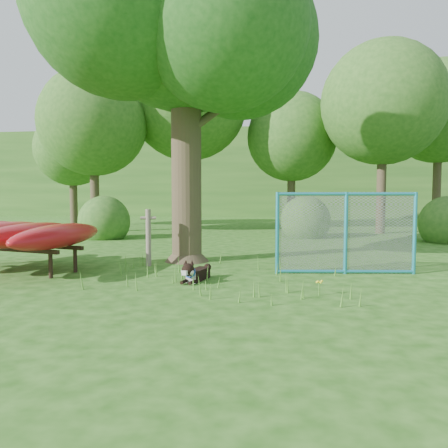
# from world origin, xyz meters

# --- Properties ---
(ground) EXTENTS (80.00, 80.00, 0.00)m
(ground) POSITION_xyz_m (0.00, 0.00, 0.00)
(ground) COLOR #1E5110
(ground) RESTS_ON ground
(oak_tree) EXTENTS (6.18, 6.18, 8.62)m
(oak_tree) POSITION_xyz_m (-0.99, 2.91, 5.75)
(oak_tree) COLOR #392F1F
(oak_tree) RESTS_ON ground
(wooden_post) EXTENTS (0.34, 0.14, 1.24)m
(wooden_post) POSITION_xyz_m (-1.60, 2.12, 0.66)
(wooden_post) COLOR #6D6052
(wooden_post) RESTS_ON ground
(kayak_rack) EXTENTS (3.20, 3.43, 0.99)m
(kayak_rack) POSITION_xyz_m (-4.09, 1.11, 0.76)
(kayak_rack) COLOR black
(kayak_rack) RESTS_ON ground
(husky_dog) EXTENTS (0.41, 0.95, 0.43)m
(husky_dog) POSITION_xyz_m (-0.24, 0.60, 0.15)
(husky_dog) COLOR black
(husky_dog) RESTS_ON ground
(fence_section) EXTENTS (2.74, 0.42, 2.68)m
(fence_section) POSITION_xyz_m (2.52, 1.79, 0.81)
(fence_section) COLOR teal
(fence_section) RESTS_ON ground
(wildflower_clump) EXTENTS (0.11, 0.10, 0.24)m
(wildflower_clump) POSITION_xyz_m (1.90, -0.17, 0.20)
(wildflower_clump) COLOR #4F8A2D
(wildflower_clump) RESTS_ON ground
(bg_tree_a) EXTENTS (4.40, 4.40, 6.70)m
(bg_tree_a) POSITION_xyz_m (-6.50, 10.00, 4.48)
(bg_tree_a) COLOR #392F1F
(bg_tree_a) RESTS_ON ground
(bg_tree_b) EXTENTS (5.20, 5.20, 8.22)m
(bg_tree_b) POSITION_xyz_m (-3.00, 12.00, 5.61)
(bg_tree_b) COLOR #392F1F
(bg_tree_b) RESTS_ON ground
(bg_tree_c) EXTENTS (4.00, 4.00, 6.12)m
(bg_tree_c) POSITION_xyz_m (1.50, 13.00, 4.11)
(bg_tree_c) COLOR #392F1F
(bg_tree_c) RESTS_ON ground
(bg_tree_d) EXTENTS (4.80, 4.80, 7.50)m
(bg_tree_d) POSITION_xyz_m (5.00, 11.00, 5.08)
(bg_tree_d) COLOR #392F1F
(bg_tree_d) RESTS_ON ground
(bg_tree_e) EXTENTS (4.60, 4.60, 7.55)m
(bg_tree_e) POSITION_xyz_m (8.00, 14.00, 5.23)
(bg_tree_e) COLOR #392F1F
(bg_tree_e) RESTS_ON ground
(bg_tree_f) EXTENTS (3.60, 3.60, 5.55)m
(bg_tree_f) POSITION_xyz_m (-9.00, 13.00, 3.73)
(bg_tree_f) COLOR #392F1F
(bg_tree_f) RESTS_ON ground
(shrub_left) EXTENTS (1.80, 1.80, 1.80)m
(shrub_left) POSITION_xyz_m (-5.00, 7.50, 0.00)
(shrub_left) COLOR #2C5B1D
(shrub_left) RESTS_ON ground
(shrub_right) EXTENTS (1.80, 1.80, 1.80)m
(shrub_right) POSITION_xyz_m (6.50, 8.00, 0.00)
(shrub_right) COLOR #2C5B1D
(shrub_right) RESTS_ON ground
(shrub_mid) EXTENTS (1.80, 1.80, 1.80)m
(shrub_mid) POSITION_xyz_m (2.00, 9.00, 0.00)
(shrub_mid) COLOR #2C5B1D
(shrub_mid) RESTS_ON ground
(wooded_hillside) EXTENTS (80.00, 12.00, 6.00)m
(wooded_hillside) POSITION_xyz_m (0.00, 28.00, 3.00)
(wooded_hillside) COLOR #2C5B1D
(wooded_hillside) RESTS_ON ground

